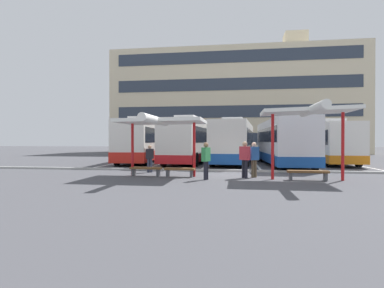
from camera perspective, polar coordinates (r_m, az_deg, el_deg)
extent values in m
plane|color=#47474C|center=(16.60, 6.93, -5.64)|extent=(160.00, 160.00, 0.00)
cube|color=beige|center=(48.50, 7.80, 7.31)|extent=(35.76, 10.82, 14.97)
cube|color=#2D3847|center=(42.73, 7.74, 0.92)|extent=(32.90, 0.08, 1.65)
cube|color=#2D3847|center=(42.91, 7.74, 5.93)|extent=(32.90, 0.08, 1.65)
cube|color=#2D3847|center=(43.42, 7.75, 10.85)|extent=(32.90, 0.08, 1.65)
cube|color=#2D3847|center=(44.24, 7.76, 15.63)|extent=(32.90, 0.08, 1.65)
cube|color=beige|center=(51.04, 18.37, 17.14)|extent=(3.20, 3.20, 2.80)
cube|color=silver|center=(26.81, -8.92, 0.60)|extent=(3.40, 11.20, 3.07)
cube|color=red|center=(26.83, -8.91, -1.89)|extent=(3.44, 11.24, 0.74)
cube|color=black|center=(26.81, -8.92, 1.50)|extent=(3.35, 10.32, 1.12)
cube|color=black|center=(32.19, -6.90, 1.25)|extent=(2.12, 0.27, 1.84)
cube|color=silver|center=(25.52, -9.57, 4.45)|extent=(1.64, 2.32, 0.36)
cylinder|color=black|center=(30.89, -9.41, -1.84)|extent=(0.39, 1.02, 1.00)
cylinder|color=black|center=(30.49, -5.36, -1.86)|extent=(0.39, 1.02, 1.00)
cylinder|color=black|center=(23.32, -13.56, -2.63)|extent=(0.39, 1.02, 1.00)
cylinder|color=black|center=(22.79, -8.23, -2.69)|extent=(0.39, 1.02, 1.00)
cube|color=silver|center=(25.33, -0.25, 0.62)|extent=(3.29, 10.57, 3.08)
cube|color=red|center=(25.36, -0.25, -2.20)|extent=(3.33, 10.61, 0.58)
cube|color=black|center=(25.33, -0.25, 1.60)|extent=(3.25, 9.74, 1.12)
cube|color=black|center=(30.40, 1.92, 1.31)|extent=(2.20, 0.25, 1.85)
cube|color=silver|center=(24.13, -0.94, 4.72)|extent=(1.66, 2.31, 0.36)
cylinder|color=black|center=(29.13, -0.88, -1.97)|extent=(0.38, 1.02, 1.00)
cylinder|color=black|center=(28.68, 3.60, -2.01)|extent=(0.38, 1.02, 1.00)
cylinder|color=black|center=(22.19, -5.23, -2.77)|extent=(0.38, 1.02, 1.00)
cylinder|color=black|center=(21.60, 0.60, -2.86)|extent=(0.38, 1.02, 1.00)
cube|color=silver|center=(25.87, 7.86, 0.45)|extent=(3.52, 12.26, 2.93)
cube|color=#194C9E|center=(25.90, 7.86, -2.03)|extent=(3.57, 12.31, 0.69)
cube|color=black|center=(25.87, 7.86, 1.17)|extent=(3.47, 11.30, 1.18)
cube|color=black|center=(31.87, 8.83, 1.10)|extent=(2.22, 0.26, 1.76)
cube|color=silver|center=(24.42, 7.55, 4.30)|extent=(1.69, 2.32, 0.36)
cylinder|color=black|center=(30.44, 6.42, -1.87)|extent=(0.38, 1.02, 1.00)
cylinder|color=black|center=(30.26, 10.81, -1.89)|extent=(0.38, 1.02, 1.00)
cylinder|color=black|center=(21.64, 3.72, -2.86)|extent=(0.38, 1.02, 1.00)
cylinder|color=black|center=(21.39, 9.90, -2.91)|extent=(0.38, 1.02, 1.00)
cube|color=silver|center=(24.18, 16.28, 0.50)|extent=(2.96, 11.70, 3.00)
cube|color=#194C9E|center=(24.21, 16.28, -2.32)|extent=(3.00, 11.75, 0.62)
cube|color=black|center=(24.18, 16.29, 1.56)|extent=(2.95, 10.78, 1.01)
cube|color=black|center=(29.89, 14.35, 1.21)|extent=(2.25, 0.16, 1.80)
cube|color=silver|center=(22.81, 16.93, 4.72)|extent=(1.61, 2.25, 0.36)
cylinder|color=black|center=(28.21, 12.43, -2.07)|extent=(0.34, 1.01, 1.00)
cylinder|color=black|center=(28.56, 17.12, -2.05)|extent=(0.34, 1.01, 1.00)
cylinder|color=black|center=(19.87, 15.06, -3.18)|extent=(0.34, 1.01, 1.00)
cylinder|color=black|center=(20.36, 21.61, -3.11)|extent=(0.34, 1.01, 1.00)
cube|color=silver|center=(27.41, 23.51, 0.29)|extent=(2.55, 10.58, 2.81)
cube|color=orange|center=(27.44, 23.50, -2.05)|extent=(2.59, 10.62, 0.57)
cube|color=black|center=(27.41, 23.52, 1.01)|extent=(2.57, 9.73, 1.02)
cube|color=black|center=(32.51, 21.20, 0.93)|extent=(2.12, 0.11, 1.69)
cube|color=silver|center=(26.18, 24.25, 3.75)|extent=(1.47, 2.22, 0.36)
cylinder|color=black|center=(30.78, 19.80, -1.87)|extent=(0.31, 1.00, 1.00)
cylinder|color=black|center=(31.27, 23.78, -1.85)|extent=(0.31, 1.00, 1.00)
cylinder|color=black|center=(23.61, 23.14, -2.62)|extent=(0.31, 1.00, 1.00)
cylinder|color=black|center=(24.25, 28.21, -2.56)|extent=(0.31, 1.00, 1.00)
cube|color=white|center=(27.13, -12.36, -3.22)|extent=(0.16, 14.00, 0.01)
cube|color=white|center=(26.07, -4.80, -3.37)|extent=(0.16, 14.00, 0.01)
cube|color=white|center=(25.49, 3.26, -3.46)|extent=(0.16, 14.00, 0.01)
cube|color=white|center=(25.44, 11.52, -3.47)|extent=(0.16, 14.00, 0.01)
cube|color=white|center=(25.91, 19.64, -3.42)|extent=(0.16, 14.00, 0.01)
cube|color=white|center=(26.87, 27.33, -3.31)|extent=(0.16, 14.00, 0.01)
cylinder|color=red|center=(16.30, -10.85, -1.00)|extent=(0.14, 0.14, 2.70)
cylinder|color=red|center=(15.55, 0.39, -1.07)|extent=(0.14, 0.14, 2.70)
cube|color=white|center=(15.87, -5.37, 4.13)|extent=(4.21, 3.22, 0.20)
cylinder|color=white|center=(14.46, -6.73, 4.36)|extent=(0.36, 4.21, 0.36)
cube|color=brown|center=(16.16, -8.45, -4.38)|extent=(1.66, 0.52, 0.10)
cube|color=#4C4C51|center=(16.42, -10.65, -5.10)|extent=(0.14, 0.34, 0.35)
cube|color=#4C4C51|center=(15.96, -6.19, -5.25)|extent=(0.14, 0.34, 0.35)
cube|color=brown|center=(15.54, -2.28, -4.58)|extent=(1.53, 0.47, 0.10)
cube|color=#4C4C51|center=(15.70, -4.46, -5.35)|extent=(0.13, 0.34, 0.35)
cube|color=#4C4C51|center=(15.44, -0.07, -5.45)|extent=(0.13, 0.34, 0.35)
cylinder|color=red|center=(14.95, 14.55, -0.41)|extent=(0.14, 0.14, 3.09)
cylinder|color=red|center=(15.59, 25.90, -0.41)|extent=(0.14, 0.14, 3.09)
cube|color=white|center=(15.25, 20.37, 5.69)|extent=(4.09, 2.43, 0.28)
cylinder|color=white|center=(14.22, 21.27, 5.95)|extent=(0.36, 4.09, 0.36)
cube|color=brown|center=(15.10, 20.46, -4.76)|extent=(1.82, 0.46, 0.10)
cube|color=#4C4C51|center=(15.00, 17.61, -5.65)|extent=(0.13, 0.34, 0.35)
cube|color=#4C4C51|center=(15.28, 23.25, -5.56)|extent=(0.13, 0.34, 0.35)
cube|color=#ADADA8|center=(18.37, 7.06, -4.85)|extent=(44.00, 0.24, 0.12)
cylinder|color=#33384C|center=(17.92, -8.00, -3.94)|extent=(0.14, 0.14, 0.77)
cylinder|color=#33384C|center=(17.93, -7.49, -3.94)|extent=(0.14, 0.14, 0.77)
cube|color=#26262D|center=(17.88, -7.75, -1.79)|extent=(0.50, 0.35, 0.58)
sphere|color=tan|center=(17.87, -7.75, -0.53)|extent=(0.21, 0.21, 0.21)
cylinder|color=black|center=(14.32, 2.41, -4.91)|extent=(0.14, 0.14, 0.85)
cylinder|color=black|center=(14.47, 2.74, -4.85)|extent=(0.14, 0.14, 0.85)
cube|color=#338C4C|center=(14.35, 2.58, -1.91)|extent=(0.39, 0.54, 0.64)
sphere|color=#936B4C|center=(14.33, 2.58, -0.17)|extent=(0.23, 0.23, 0.23)
cylinder|color=black|center=(15.31, 9.37, -4.52)|extent=(0.14, 0.14, 0.87)
cylinder|color=black|center=(15.20, 9.89, -4.56)|extent=(0.14, 0.14, 0.87)
cube|color=#BF333F|center=(15.21, 9.64, -1.68)|extent=(0.53, 0.50, 0.65)
sphere|color=tan|center=(15.19, 9.64, 0.00)|extent=(0.24, 0.24, 0.24)
cylinder|color=brown|center=(15.55, 11.06, -4.48)|extent=(0.14, 0.14, 0.86)
cylinder|color=brown|center=(15.67, 11.53, -4.44)|extent=(0.14, 0.14, 0.86)
cube|color=#2659A5|center=(15.57, 11.30, -1.71)|extent=(0.52, 0.49, 0.64)
sphere|color=beige|center=(15.56, 11.30, -0.10)|extent=(0.23, 0.23, 0.23)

